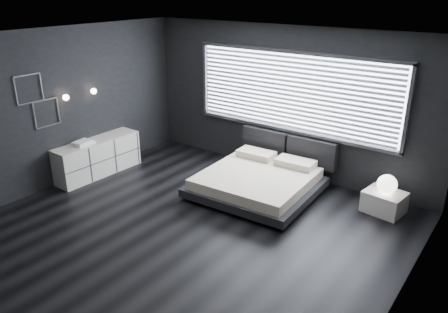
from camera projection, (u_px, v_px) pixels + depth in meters
The scene contains 12 objects.
room at pixel (188, 142), 6.15m from camera, with size 6.04×6.00×2.80m.
window at pixel (293, 93), 7.98m from camera, with size 4.14×0.09×1.52m.
headboard at pixel (288, 147), 8.32m from camera, with size 1.96×0.16×0.52m.
sconce_near at pixel (66, 97), 7.70m from camera, with size 0.18×0.11×0.11m.
sconce_far at pixel (93, 91), 8.15m from camera, with size 0.18×0.11×0.11m.
wall_art_upper at pixel (29, 89), 7.21m from camera, with size 0.01×0.48×0.48m.
wall_art_lower at pixel (47, 113), 7.57m from camera, with size 0.01×0.48×0.48m.
bed at pixel (257, 181), 7.66m from camera, with size 2.07×1.99×0.51m.
nightstand at pixel (384, 202), 7.07m from camera, with size 0.61×0.50×0.35m, color white.
orb_lamp at pixel (387, 184), 6.91m from camera, with size 0.31×0.31×0.31m, color white.
dresser at pixel (98, 157), 8.43m from camera, with size 0.53×1.75×0.69m.
book_stack at pixel (83, 143), 8.07m from camera, with size 0.28×0.37×0.07m.
Camera 1 is at (3.84, -4.36, 3.48)m, focal length 35.00 mm.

